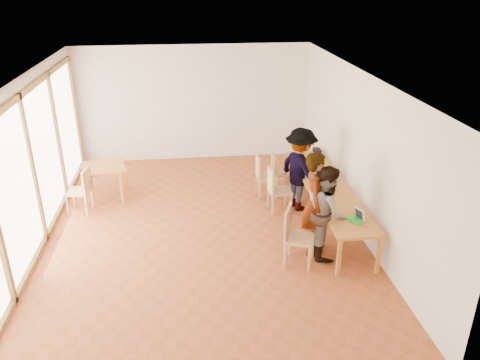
{
  "coord_description": "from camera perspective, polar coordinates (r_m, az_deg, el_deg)",
  "views": [
    {
      "loc": [
        -0.21,
        -7.96,
        4.61
      ],
      "look_at": [
        0.73,
        -0.11,
        1.1
      ],
      "focal_mm": 35.0,
      "sensor_mm": 36.0,
      "label": 1
    }
  ],
  "objects": [
    {
      "name": "wall_front",
      "position": [
        5.04,
        -3.05,
        -14.19
      ],
      "size": [
        6.0,
        0.1,
        3.0
      ],
      "primitive_type": "cube",
      "color": "white",
      "rests_on": "ground"
    },
    {
      "name": "ground",
      "position": [
        9.21,
        -4.6,
        -6.21
      ],
      "size": [
        8.0,
        8.0,
        0.0
      ],
      "primitive_type": "plane",
      "color": "#A44C27",
      "rests_on": "ground"
    },
    {
      "name": "clear_glass",
      "position": [
        10.18,
        9.18,
        1.6
      ],
      "size": [
        0.07,
        0.07,
        0.09
      ],
      "primitive_type": "cylinder",
      "color": "silver",
      "rests_on": "communal_table"
    },
    {
      "name": "condiment_cup",
      "position": [
        10.85,
        9.63,
        2.9
      ],
      "size": [
        0.08,
        0.08,
        0.06
      ],
      "primitive_type": "cylinder",
      "color": "white",
      "rests_on": "communal_table"
    },
    {
      "name": "communal_table",
      "position": [
        9.45,
        10.52,
        -0.94
      ],
      "size": [
        0.8,
        4.0,
        0.75
      ],
      "color": "#C97E2C",
      "rests_on": "ground"
    },
    {
      "name": "green_bottle",
      "position": [
        8.95,
        11.21,
        -1.13
      ],
      "size": [
        0.07,
        0.07,
        0.28
      ],
      "primitive_type": "cylinder",
      "color": "#1D6C35",
      "rests_on": "communal_table"
    },
    {
      "name": "person_near",
      "position": [
        8.25,
        9.2,
        -2.82
      ],
      "size": [
        0.62,
        0.78,
        1.88
      ],
      "primitive_type": "imported",
      "rotation": [
        0.0,
        0.0,
        1.3
      ],
      "color": "gray",
      "rests_on": "ground"
    },
    {
      "name": "laptop_mid",
      "position": [
        9.13,
        10.74,
        -1.11
      ],
      "size": [
        0.31,
        0.33,
        0.23
      ],
      "rotation": [
        0.0,
        0.0,
        -0.36
      ],
      "color": "green",
      "rests_on": "communal_table"
    },
    {
      "name": "wall_back",
      "position": [
        12.36,
        -5.69,
        9.24
      ],
      "size": [
        6.0,
        0.1,
        3.0
      ],
      "primitive_type": "cube",
      "color": "white",
      "rests_on": "ground"
    },
    {
      "name": "ceiling",
      "position": [
        8.13,
        -5.31,
        12.54
      ],
      "size": [
        6.0,
        8.0,
        0.04
      ],
      "primitive_type": "cube",
      "color": "white",
      "rests_on": "wall_back"
    },
    {
      "name": "person_mid",
      "position": [
        8.24,
        10.51,
        -3.78
      ],
      "size": [
        0.68,
        0.85,
        1.67
      ],
      "primitive_type": "imported",
      "rotation": [
        0.0,
        0.0,
        1.51
      ],
      "color": "gray",
      "rests_on": "ground"
    },
    {
      "name": "chair_empty",
      "position": [
        10.71,
        4.59,
        1.39
      ],
      "size": [
        0.44,
        0.44,
        0.45
      ],
      "rotation": [
        0.0,
        0.0,
        0.11
      ],
      "color": "#E0B270",
      "rests_on": "ground"
    },
    {
      "name": "chair_near",
      "position": [
        8.0,
        6.54,
        -6.06
      ],
      "size": [
        0.63,
        0.63,
        0.55
      ],
      "rotation": [
        0.0,
        0.0,
        -0.4
      ],
      "color": "#E0B270",
      "rests_on": "ground"
    },
    {
      "name": "laptop_near",
      "position": [
        8.22,
        14.08,
        -4.39
      ],
      "size": [
        0.3,
        0.31,
        0.22
      ],
      "rotation": [
        0.0,
        0.0,
        0.35
      ],
      "color": "green",
      "rests_on": "communal_table"
    },
    {
      "name": "chair_spare",
      "position": [
        10.16,
        -18.62,
        -0.66
      ],
      "size": [
        0.51,
        0.51,
        0.52
      ],
      "rotation": [
        0.0,
        0.0,
        3.0
      ],
      "color": "#E0B270",
      "rests_on": "ground"
    },
    {
      "name": "wall_right",
      "position": [
        9.13,
        14.25,
        3.26
      ],
      "size": [
        0.1,
        8.0,
        3.0
      ],
      "primitive_type": "cube",
      "color": "white",
      "rests_on": "ground"
    },
    {
      "name": "black_pouch",
      "position": [
        11.13,
        9.37,
        3.56
      ],
      "size": [
        0.16,
        0.26,
        0.09
      ],
      "primitive_type": "cube",
      "color": "black",
      "rests_on": "communal_table"
    },
    {
      "name": "laptop_far",
      "position": [
        9.7,
        10.97,
        0.4
      ],
      "size": [
        0.29,
        0.31,
        0.22
      ],
      "rotation": [
        0.0,
        0.0,
        0.31
      ],
      "color": "green",
      "rests_on": "communal_table"
    },
    {
      "name": "yellow_mug",
      "position": [
        10.85,
        7.77,
        3.11
      ],
      "size": [
        0.14,
        0.14,
        0.09
      ],
      "primitive_type": "imported",
      "rotation": [
        0.0,
        0.0,
        0.4
      ],
      "color": "gold",
      "rests_on": "communal_table"
    },
    {
      "name": "person_far",
      "position": [
        9.75,
        7.36,
        1.28
      ],
      "size": [
        1.08,
        1.32,
        1.78
      ],
      "primitive_type": "imported",
      "rotation": [
        0.0,
        0.0,
        2.0
      ],
      "color": "gray",
      "rests_on": "ground"
    },
    {
      "name": "pink_phone",
      "position": [
        8.11,
        15.11,
        -5.35
      ],
      "size": [
        0.05,
        0.1,
        0.01
      ],
      "primitive_type": "cube",
      "color": "#F53A70",
      "rests_on": "communal_table"
    },
    {
      "name": "chair_mid",
      "position": [
        9.68,
        4.31,
        -0.68
      ],
      "size": [
        0.48,
        0.48,
        0.51
      ],
      "rotation": [
        0.0,
        0.0,
        0.06
      ],
      "color": "#E0B270",
      "rests_on": "ground"
    },
    {
      "name": "window_wall",
      "position": [
        8.98,
        -24.15,
        1.48
      ],
      "size": [
        0.1,
        8.0,
        3.0
      ],
      "primitive_type": "cube",
      "color": "white",
      "rests_on": "ground"
    },
    {
      "name": "chair_far",
      "position": [
        10.39,
        2.73,
        1.04
      ],
      "size": [
        0.44,
        0.44,
        0.5
      ],
      "rotation": [
        0.0,
        0.0,
        0.01
      ],
      "color": "#E0B270",
      "rests_on": "ground"
    },
    {
      "name": "side_table",
      "position": [
        10.67,
        -16.27,
        1.24
      ],
      "size": [
        0.9,
        0.9,
        0.75
      ],
      "rotation": [
        0.0,
        0.0,
        0.24
      ],
      "color": "#C97E2C",
      "rests_on": "ground"
    }
  ]
}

